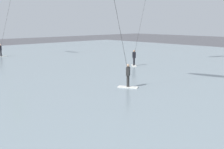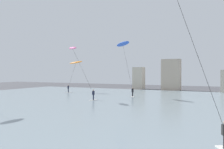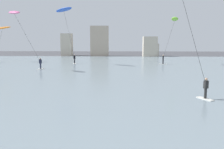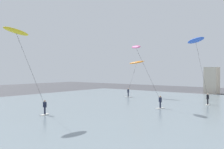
{
  "view_description": "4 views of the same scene",
  "coord_description": "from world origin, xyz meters",
  "px_view_note": "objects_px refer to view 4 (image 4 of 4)",
  "views": [
    {
      "loc": [
        -7.72,
        3.07,
        4.59
      ],
      "look_at": [
        1.16,
        12.31,
        2.19
      ],
      "focal_mm": 44.98,
      "sensor_mm": 36.0,
      "label": 1
    },
    {
      "loc": [
        6.25,
        1.58,
        4.47
      ],
      "look_at": [
        -0.79,
        16.18,
        4.29
      ],
      "focal_mm": 37.52,
      "sensor_mm": 36.0,
      "label": 2
    },
    {
      "loc": [
        -0.2,
        -1.92,
        4.78
      ],
      "look_at": [
        -0.81,
        15.55,
        2.04
      ],
      "focal_mm": 38.32,
      "sensor_mm": 36.0,
      "label": 3
    },
    {
      "loc": [
        4.32,
        2.13,
        5.14
      ],
      "look_at": [
        -3.45,
        11.91,
        4.92
      ],
      "focal_mm": 42.27,
      "sensor_mm": 36.0,
      "label": 4
    }
  ],
  "objects_px": {
    "kitesurfer_orange": "(136,65)",
    "kitesurfer_blue": "(196,44)",
    "kitesurfer_pink": "(139,54)",
    "kitesurfer_yellow": "(20,42)"
  },
  "relations": [
    {
      "from": "kitesurfer_yellow",
      "to": "kitesurfer_blue",
      "type": "distance_m",
      "value": 24.01
    },
    {
      "from": "kitesurfer_orange",
      "to": "kitesurfer_yellow",
      "type": "bearing_deg",
      "value": -85.18
    },
    {
      "from": "kitesurfer_yellow",
      "to": "kitesurfer_pink",
      "type": "height_order",
      "value": "kitesurfer_yellow"
    },
    {
      "from": "kitesurfer_blue",
      "to": "kitesurfer_orange",
      "type": "bearing_deg",
      "value": 161.52
    },
    {
      "from": "kitesurfer_orange",
      "to": "kitesurfer_blue",
      "type": "relative_size",
      "value": 0.71
    },
    {
      "from": "kitesurfer_blue",
      "to": "kitesurfer_pink",
      "type": "bearing_deg",
      "value": -122.99
    },
    {
      "from": "kitesurfer_orange",
      "to": "kitesurfer_blue",
      "type": "height_order",
      "value": "kitesurfer_blue"
    },
    {
      "from": "kitesurfer_yellow",
      "to": "kitesurfer_pink",
      "type": "relative_size",
      "value": 1.14
    },
    {
      "from": "kitesurfer_pink",
      "to": "kitesurfer_blue",
      "type": "height_order",
      "value": "kitesurfer_blue"
    },
    {
      "from": "kitesurfer_pink",
      "to": "kitesurfer_orange",
      "type": "relative_size",
      "value": 1.23
    }
  ]
}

